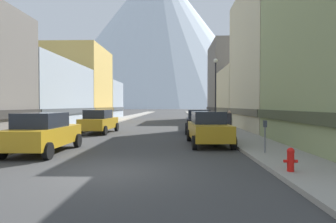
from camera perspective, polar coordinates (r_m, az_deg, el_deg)
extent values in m
plane|color=#383838|center=(9.29, -11.52, -11.86)|extent=(400.00, 400.00, 0.00)
cube|color=gray|center=(44.64, -9.10, -1.42)|extent=(2.50, 100.00, 0.15)
cube|color=gray|center=(44.06, 7.09, -1.45)|extent=(2.50, 100.00, 0.15)
cube|color=#99A5B2|center=(29.39, -25.46, 3.05)|extent=(7.60, 13.03, 6.22)
cube|color=#444A50|center=(29.37, -25.43, 0.11)|extent=(7.90, 13.03, 0.50)
cube|color=#D8B259|center=(40.32, -18.96, 5.06)|extent=(9.14, 9.65, 9.73)
cube|color=brown|center=(40.23, -18.93, 0.42)|extent=(9.44, 9.65, 0.50)
cube|color=#99A5B2|center=(48.68, -13.97, 2.27)|extent=(7.04, 8.30, 6.10)
cube|color=#444A50|center=(48.67, -13.96, 0.57)|extent=(7.34, 8.30, 0.50)
cube|color=beige|center=(25.80, 22.40, 9.56)|extent=(7.16, 10.47, 11.79)
cube|color=#595444|center=(25.52, 22.32, -0.01)|extent=(7.46, 10.47, 0.50)
cube|color=beige|center=(35.46, 17.42, 2.95)|extent=(8.39, 9.47, 6.44)
cube|color=#595444|center=(35.44, 17.40, 0.33)|extent=(8.69, 9.47, 0.50)
cube|color=#66605B|center=(45.28, 12.54, 5.91)|extent=(6.15, 10.23, 11.70)
cube|color=#2D2B29|center=(45.13, 12.51, 0.53)|extent=(6.45, 10.23, 0.50)
cube|color=#B28419|center=(13.81, -23.60, -4.54)|extent=(1.85, 4.40, 0.80)
cube|color=#1E232D|center=(13.53, -24.08, -1.60)|extent=(1.60, 2.20, 0.64)
cylinder|color=black|center=(15.72, -24.05, -5.32)|extent=(0.22, 0.68, 0.68)
cylinder|color=black|center=(15.02, -17.68, -5.57)|extent=(0.22, 0.68, 0.68)
cylinder|color=black|center=(12.86, -30.50, -6.81)|extent=(0.22, 0.68, 0.68)
cylinder|color=black|center=(11.98, -22.98, -7.32)|extent=(0.22, 0.68, 0.68)
cube|color=#B28419|center=(22.30, -13.63, -2.33)|extent=(2.02, 4.47, 0.80)
cube|color=#1E232D|center=(22.03, -13.84, -0.50)|extent=(1.69, 2.27, 0.64)
cylinder|color=black|center=(24.17, -14.52, -3.01)|extent=(0.25, 0.69, 0.68)
cylinder|color=black|center=(23.65, -10.28, -3.09)|extent=(0.25, 0.69, 0.68)
cylinder|color=black|center=(21.08, -17.38, -3.64)|extent=(0.25, 0.69, 0.68)
cylinder|color=black|center=(20.48, -12.58, -3.75)|extent=(0.25, 0.69, 0.68)
cube|color=#B28419|center=(15.26, 8.17, -3.91)|extent=(2.00, 4.47, 0.80)
cube|color=#1E232D|center=(15.46, 8.04, -1.17)|extent=(1.68, 2.26, 0.64)
cylinder|color=black|center=(13.87, 12.99, -6.11)|extent=(0.25, 0.69, 0.68)
cylinder|color=black|center=(13.56, 5.36, -6.25)|extent=(0.25, 0.69, 0.68)
cylinder|color=black|center=(17.07, 10.39, -4.73)|extent=(0.25, 0.69, 0.68)
cylinder|color=black|center=(16.82, 4.20, -4.80)|extent=(0.25, 0.69, 0.68)
cube|color=black|center=(21.85, 6.19, -2.37)|extent=(1.99, 4.46, 0.80)
cube|color=#1E232D|center=(21.57, 6.23, -0.50)|extent=(1.67, 2.25, 0.64)
cylinder|color=black|center=(23.50, 3.76, -3.10)|extent=(0.24, 0.69, 0.68)
cylinder|color=black|center=(23.58, 8.24, -3.09)|extent=(0.24, 0.69, 0.68)
cylinder|color=black|center=(20.21, 3.79, -3.79)|extent=(0.24, 0.69, 0.68)
cylinder|color=black|center=(20.30, 9.00, -3.78)|extent=(0.24, 0.69, 0.68)
cylinder|color=red|center=(9.24, 23.40, -9.31)|extent=(0.20, 0.20, 0.55)
sphere|color=red|center=(9.19, 23.41, -7.35)|extent=(0.22, 0.22, 0.22)
cylinder|color=red|center=(9.18, 22.52, -9.19)|extent=(0.10, 0.09, 0.09)
cylinder|color=red|center=(9.29, 24.27, -9.08)|extent=(0.10, 0.09, 0.09)
cylinder|color=#595960|center=(12.47, 18.89, -5.41)|extent=(0.06, 0.06, 1.05)
cube|color=#33383F|center=(12.41, 18.91, -2.36)|extent=(0.14, 0.10, 0.28)
cylinder|color=#4C4C51|center=(21.07, -23.90, -3.70)|extent=(0.42, 0.42, 0.37)
sphere|color=#2A721E|center=(21.04, -23.92, -2.44)|extent=(0.69, 0.69, 0.69)
cylinder|color=brown|center=(28.36, 11.66, -2.34)|extent=(0.41, 0.41, 0.42)
sphere|color=#275E33|center=(28.34, 11.67, -1.39)|extent=(0.65, 0.65, 0.65)
cylinder|color=#333338|center=(22.78, 12.22, -2.04)|extent=(0.36, 0.36, 1.34)
sphere|color=tan|center=(22.75, 12.23, -0.09)|extent=(0.21, 0.21, 0.21)
cylinder|color=black|center=(23.97, 9.53, 3.10)|extent=(0.12, 0.12, 5.50)
sphere|color=white|center=(24.24, 9.55, 10.04)|extent=(0.36, 0.36, 0.36)
cone|color=silver|center=(277.62, -2.10, 15.17)|extent=(202.19, 202.19, 138.41)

